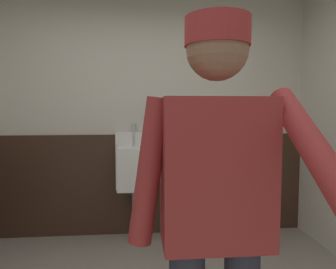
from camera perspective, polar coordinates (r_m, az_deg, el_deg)
name	(u,v)px	position (r m, az deg, el deg)	size (l,w,h in m)	color
wall_back	(142,117)	(3.58, -4.75, 3.23)	(4.26, 0.12, 2.63)	beige
wainscot_band_back	(142,184)	(3.60, -4.66, -8.90)	(3.66, 0.03, 1.12)	#382319
urinal_left	(134,167)	(3.42, -6.17, -5.91)	(0.40, 0.34, 1.24)	white
urinal_middle	(203,166)	(3.49, 6.31, -5.70)	(0.40, 0.34, 1.24)	white
privacy_divider_panel	(169,152)	(3.34, 0.25, -3.13)	(0.04, 0.40, 0.90)	#4C4C51
person	(216,205)	(1.25, 8.63, -12.39)	(0.63, 0.60, 1.73)	#2D3342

